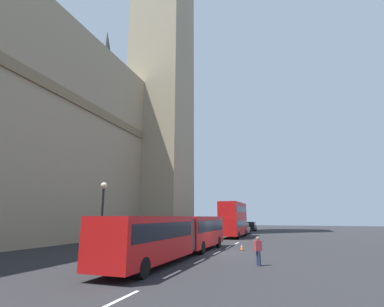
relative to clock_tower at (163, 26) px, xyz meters
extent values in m
plane|color=#262628|center=(-21.66, -15.99, -40.98)|extent=(160.00, 160.00, 0.00)
cube|color=silver|center=(-35.75, -15.99, -40.98)|extent=(2.20, 0.16, 0.01)
cube|color=silver|center=(-31.15, -15.99, -40.98)|extent=(2.20, 0.16, 0.01)
cube|color=silver|center=(-26.55, -15.99, -40.98)|extent=(2.20, 0.16, 0.01)
cube|color=silver|center=(-21.95, -15.99, -40.98)|extent=(2.20, 0.16, 0.01)
cube|color=silver|center=(-17.35, -15.99, -40.98)|extent=(2.20, 0.16, 0.01)
cube|color=silver|center=(-12.75, -15.99, -40.98)|extent=(2.20, 0.16, 0.01)
cube|color=tan|center=(0.00, 0.01, -11.72)|extent=(9.86, 9.86, 58.52)
cone|color=#383D42|center=(-12.28, 4.01, -11.76)|extent=(2.40, 2.40, 5.88)
cube|color=red|center=(-20.62, -13.99, -39.33)|extent=(8.59, 2.50, 2.50)
cube|color=black|center=(-20.62, -13.99, -38.88)|extent=(7.90, 2.54, 0.90)
cube|color=red|center=(-30.11, -13.99, -39.33)|extent=(8.59, 2.50, 2.50)
cube|color=black|center=(-30.11, -13.99, -38.88)|extent=(7.90, 2.54, 0.90)
cylinder|color=#3F3F3F|center=(-25.36, -13.99, -39.33)|extent=(2.38, 2.38, 2.25)
cylinder|color=black|center=(-17.87, -15.11, -40.48)|extent=(1.00, 0.30, 1.00)
cylinder|color=black|center=(-23.20, -15.11, -40.48)|extent=(1.00, 0.30, 1.00)
cylinder|color=black|center=(-32.68, -15.11, -40.48)|extent=(1.00, 0.30, 1.00)
cube|color=red|center=(-4.11, -13.99, -39.38)|extent=(9.13, 2.50, 2.40)
cube|color=black|center=(-4.11, -13.99, -39.03)|extent=(8.22, 2.54, 0.84)
cube|color=red|center=(-4.11, -13.99, -37.13)|extent=(8.95, 2.50, 2.10)
cube|color=black|center=(-4.11, -13.99, -37.03)|extent=(8.22, 2.54, 0.84)
cylinder|color=black|center=(-1.18, -15.11, -40.48)|extent=(1.00, 0.30, 1.00)
cylinder|color=black|center=(-7.03, -15.11, -40.48)|extent=(1.00, 0.30, 1.00)
cube|color=gray|center=(3.92, -14.05, -40.28)|extent=(4.40, 1.80, 0.90)
cube|color=black|center=(3.72, -14.05, -39.48)|extent=(2.46, 1.66, 0.70)
cylinder|color=black|center=(5.33, -14.86, -40.66)|extent=(0.64, 0.30, 0.64)
cylinder|color=black|center=(2.51, -14.86, -40.66)|extent=(0.64, 0.30, 0.64)
cube|color=black|center=(15.70, -13.84, -40.28)|extent=(4.40, 1.80, 0.90)
cube|color=black|center=(15.50, -13.84, -39.48)|extent=(2.46, 1.66, 0.70)
cylinder|color=black|center=(17.11, -14.65, -40.66)|extent=(0.64, 0.30, 0.64)
cylinder|color=black|center=(14.29, -14.65, -40.66)|extent=(0.64, 0.30, 0.64)
cube|color=black|center=(-19.49, -17.62, -40.97)|extent=(0.36, 0.36, 0.03)
cone|color=orange|center=(-19.49, -17.62, -40.68)|extent=(0.28, 0.28, 0.55)
cylinder|color=white|center=(-19.49, -17.62, -40.65)|extent=(0.17, 0.17, 0.08)
cube|color=black|center=(-13.52, -18.31, -40.97)|extent=(0.36, 0.36, 0.03)
cone|color=orange|center=(-13.52, -18.31, -40.68)|extent=(0.28, 0.28, 0.55)
cylinder|color=white|center=(-13.52, -18.31, -40.65)|extent=(0.17, 0.17, 0.08)
cylinder|color=black|center=(-28.52, -9.49, -40.83)|extent=(0.32, 0.32, 0.30)
cylinder|color=black|center=(-28.52, -9.49, -38.58)|extent=(0.16, 0.16, 4.80)
sphere|color=beige|center=(-28.52, -9.49, -35.93)|extent=(0.44, 0.44, 0.44)
cylinder|color=#262D4C|center=(-27.07, -19.84, -40.55)|extent=(0.16, 0.16, 0.86)
cylinder|color=#262D4C|center=(-27.24, -19.95, -40.55)|extent=(0.16, 0.16, 0.86)
cube|color=#BF383F|center=(-27.16, -19.90, -39.82)|extent=(0.43, 0.46, 0.60)
sphere|color=#936B4C|center=(-27.16, -19.90, -39.40)|extent=(0.22, 0.22, 0.22)
camera|label=1|loc=(-45.27, -21.95, -38.12)|focal=26.17mm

